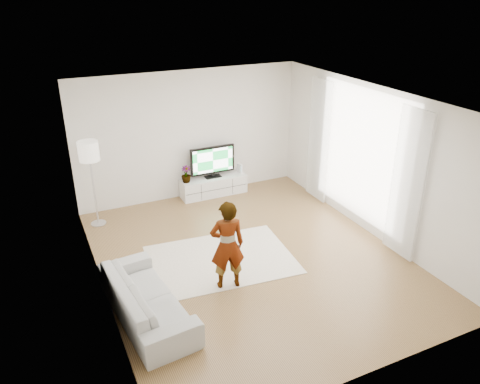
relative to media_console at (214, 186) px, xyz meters
name	(u,v)px	position (x,y,z in m)	size (l,w,h in m)	color
floor	(251,258)	(-0.43, -2.76, -0.21)	(6.00, 6.00, 0.00)	#9B7946
ceiling	(252,100)	(-0.43, -2.76, 2.59)	(6.00, 6.00, 0.00)	white
wall_left	(95,215)	(-2.93, -2.76, 1.19)	(0.02, 6.00, 2.80)	silver
wall_right	(373,162)	(2.07, -2.76, 1.19)	(0.02, 6.00, 2.80)	silver
wall_back	(190,135)	(-0.43, 0.24, 1.19)	(5.00, 0.02, 2.80)	silver
wall_front	(372,282)	(-0.43, -5.76, 1.19)	(5.00, 0.02, 2.80)	silver
window	(362,155)	(2.05, -2.46, 1.24)	(0.01, 2.60, 2.50)	white
curtain_near	(407,185)	(1.97, -3.76, 1.14)	(0.04, 0.70, 2.60)	white
curtain_far	(319,141)	(1.97, -1.16, 1.14)	(0.04, 0.70, 2.60)	white
media_console	(214,186)	(0.00, 0.00, 0.00)	(1.50, 0.43, 0.42)	silver
television	(213,161)	(0.00, 0.03, 0.60)	(1.03, 0.20, 0.72)	black
game_console	(240,168)	(0.66, 0.00, 0.32)	(0.08, 0.16, 0.21)	white
potted_plant	(186,174)	(-0.64, 0.00, 0.40)	(0.21, 0.21, 0.37)	#3F7238
rug	(221,259)	(-0.93, -2.60, -0.21)	(2.46, 1.77, 0.01)	white
player	(227,245)	(-1.13, -3.34, 0.54)	(0.54, 0.35, 1.48)	#334772
sofa	(146,298)	(-2.48, -3.51, 0.09)	(2.09, 0.82, 0.61)	#B6B6B1
floor_lamp	(89,155)	(-2.63, -0.32, 1.25)	(0.38, 0.38, 1.73)	silver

